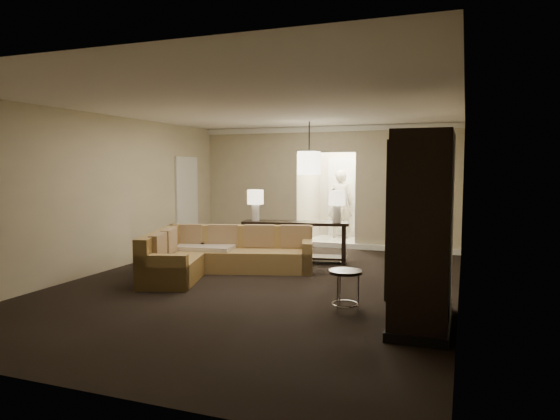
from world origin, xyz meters
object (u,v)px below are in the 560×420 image
at_px(armoire, 423,234).
at_px(console_table, 296,238).
at_px(sectional_sofa, 218,255).
at_px(drink_table, 345,282).
at_px(coffee_table, 208,254).
at_px(person, 340,200).

bearing_deg(armoire, console_table, 129.74).
xyz_separation_m(sectional_sofa, drink_table, (2.62, -1.48, 0.07)).
bearing_deg(armoire, coffee_table, 151.64).
distance_m(drink_table, person, 6.79).
bearing_deg(person, drink_table, 94.54).
bearing_deg(sectional_sofa, coffee_table, 116.84).
height_order(armoire, person, armoire).
bearing_deg(sectional_sofa, drink_table, -46.21).
distance_m(coffee_table, armoire, 4.67).
xyz_separation_m(console_table, drink_table, (1.68, -2.96, -0.09)).
bearing_deg(armoire, drink_table, 167.01).
bearing_deg(console_table, coffee_table, -155.36).
bearing_deg(console_table, sectional_sofa, -133.68).
height_order(coffee_table, console_table, console_table).
relative_size(coffee_table, armoire, 0.56).
distance_m(coffee_table, drink_table, 3.65).
bearing_deg(armoire, sectional_sofa, 154.57).
bearing_deg(drink_table, sectional_sofa, 150.50).
height_order(coffee_table, person, person).
xyz_separation_m(console_table, person, (0.02, 3.60, 0.51)).
xyz_separation_m(sectional_sofa, coffee_table, (-0.45, 0.47, -0.09)).
height_order(sectional_sofa, coffee_table, sectional_sofa).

